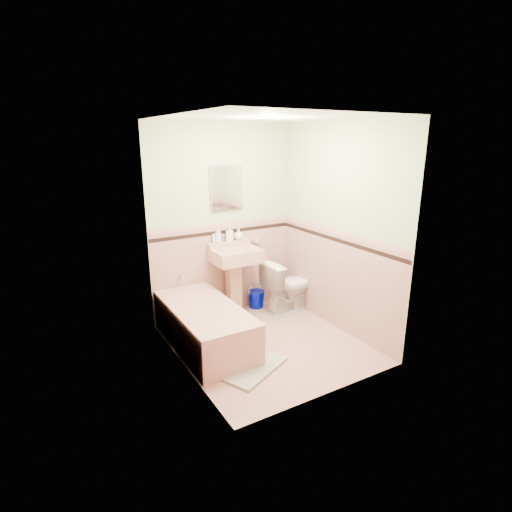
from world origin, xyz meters
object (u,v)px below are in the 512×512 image
bathtub (205,327)px  shoe (232,363)px  medicine_cabinet (227,187)px  soap_bottle_right (238,234)px  soap_bottle_left (218,235)px  toilet (288,286)px  sink (236,283)px  soap_bottle_mid (229,233)px  bucket (256,299)px

bathtub → shoe: bearing=-85.8°
medicine_cabinet → soap_bottle_right: (0.14, -0.03, -0.63)m
soap_bottle_left → shoe: size_ratio=1.35×
soap_bottle_right → toilet: bearing=-34.5°
sink → shoe: size_ratio=6.13×
soap_bottle_right → shoe: soap_bottle_right is taller
soap_bottle_mid → soap_bottle_right: 0.14m
bathtub → soap_bottle_left: 1.24m
medicine_cabinet → soap_bottle_mid: bearing=-70.3°
toilet → sink: bearing=69.2°
soap_bottle_right → sink: bearing=-128.8°
soap_bottle_left → soap_bottle_mid: bearing=0.0°
bucket → bathtub: bearing=-148.6°
bathtub → soap_bottle_mid: soap_bottle_mid is taller
bathtub → toilet: (1.38, 0.33, 0.14)m
bathtub → soap_bottle_right: (0.82, 0.71, 0.85)m
soap_bottle_right → shoe: 1.82m
medicine_cabinet → toilet: (0.70, -0.41, -1.34)m
bucket → shoe: size_ratio=1.57×
bathtub → shoe: size_ratio=9.83×
sink → medicine_cabinet: (0.00, 0.21, 1.23)m
soap_bottle_left → medicine_cabinet: bearing=11.0°
bathtub → bucket: 1.25m
soap_bottle_mid → shoe: (-0.65, -1.30, -1.04)m
soap_bottle_left → soap_bottle_right: bearing=0.0°
sink → toilet: sink is taller
sink → soap_bottle_right: size_ratio=6.14×
soap_bottle_right → bucket: soap_bottle_right is taller
soap_bottle_mid → soap_bottle_left: bearing=180.0°
bathtub → sink: size_ratio=1.60×
shoe → medicine_cabinet: bearing=39.7°
soap_bottle_left → soap_bottle_mid: same height
medicine_cabinet → toilet: bearing=-30.4°
sink → soap_bottle_mid: size_ratio=4.54×
sink → soap_bottle_mid: 0.66m
soap_bottle_left → soap_bottle_mid: size_ratio=1.00×
shoe → bucket: bearing=25.9°
sink → soap_bottle_left: (-0.15, 0.18, 0.63)m
bucket → sink: bearing=-162.8°
medicine_cabinet → soap_bottle_right: medicine_cabinet is taller
bathtub → soap_bottle_left: bearing=53.5°
soap_bottle_mid → shoe: soap_bottle_mid is taller
soap_bottle_left → shoe: (-0.48, -1.30, -1.04)m
sink → toilet: (0.70, -0.20, -0.10)m
soap_bottle_mid → soap_bottle_right: soap_bottle_mid is taller
soap_bottle_left → bucket: soap_bottle_left is taller
medicine_cabinet → shoe: size_ratio=3.66×
medicine_cabinet → soap_bottle_right: 0.64m
medicine_cabinet → soap_bottle_mid: medicine_cabinet is taller
sink → medicine_cabinet: 1.25m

